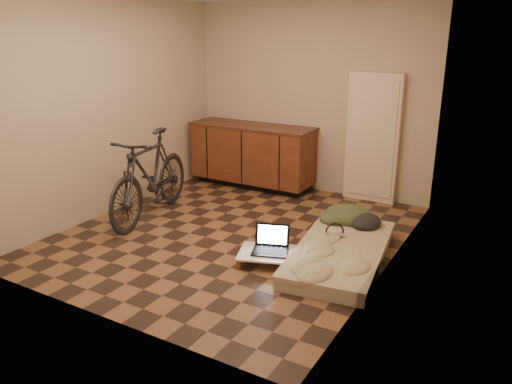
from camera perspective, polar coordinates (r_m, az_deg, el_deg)
The scene contains 10 objects.
room_shell at distance 5.35m, azimuth -2.76°, elevation 8.21°, with size 3.50×4.00×2.60m.
cabinets at distance 7.33m, azimuth -0.40°, elevation 4.26°, with size 1.84×0.62×0.91m.
appliance_panel at distance 6.79m, azimuth 13.18°, elevation 5.99°, with size 0.70×0.10×1.70m, color beige.
bicycle at distance 6.13m, azimuth -12.04°, elevation 2.27°, with size 0.53×1.82×1.18m, color black.
futon at distance 5.13m, azimuth 9.62°, elevation -6.86°, with size 1.06×1.83×0.15m.
clothing_pile at distance 5.73m, azimuth 11.03°, elevation -2.14°, with size 0.60×0.50×0.24m, color #394226, non-canonical shape.
headphones at distance 5.26m, azimuth 8.99°, elevation -4.46°, with size 0.21×0.20×0.14m, color black, non-canonical shape.
lap_desk at distance 4.98m, azimuth 2.04°, elevation -7.06°, with size 0.80×0.65×0.11m.
laptop at distance 5.00m, azimuth 1.70°, elevation -6.14°, with size 0.43×0.41×0.24m.
mouse at distance 4.97m, azimuth 4.71°, elevation -6.76°, with size 0.06×0.10×0.04m, color silver.
Camera 1 is at (2.86, -4.43, 2.21)m, focal length 35.00 mm.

